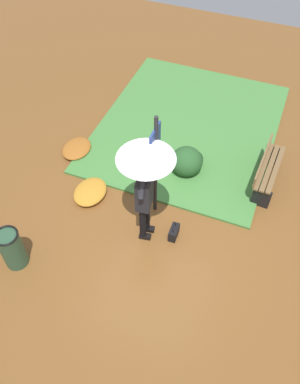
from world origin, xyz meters
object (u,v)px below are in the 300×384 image
(info_sign_post, at_px, (155,156))
(handbag, at_px, (174,232))
(person_with_umbrella, at_px, (145,174))
(park_bench, at_px, (267,169))
(trash_bin, at_px, (12,249))

(info_sign_post, height_order, handbag, info_sign_post)
(person_with_umbrella, distance_m, info_sign_post, 0.55)
(park_bench, distance_m, trash_bin, 5.09)
(person_with_umbrella, height_order, park_bench, person_with_umbrella)
(handbag, relative_size, park_bench, 0.26)
(handbag, height_order, park_bench, park_bench)
(person_with_umbrella, height_order, handbag, person_with_umbrella)
(person_with_umbrella, xyz_separation_m, info_sign_post, (0.54, 0.03, -0.11))
(person_with_umbrella, distance_m, trash_bin, 2.64)
(info_sign_post, height_order, trash_bin, info_sign_post)
(park_bench, bearing_deg, handbag, 146.57)
(handbag, bearing_deg, park_bench, -33.43)
(person_with_umbrella, relative_size, trash_bin, 2.45)
(info_sign_post, bearing_deg, park_bench, -51.61)
(park_bench, relative_size, trash_bin, 1.68)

